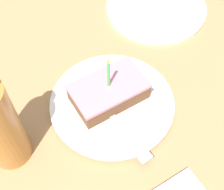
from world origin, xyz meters
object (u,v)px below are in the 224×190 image
cake_slice (108,91)px  fork (120,126)px  side_plate (156,8)px  plate (112,103)px

cake_slice → fork: (-0.07, 0.02, -0.02)m
side_plate → fork: bearing=133.1°
fork → side_plate: 0.36m
side_plate → cake_slice: bearing=125.7°
fork → cake_slice: bearing=-13.0°
plate → side_plate: size_ratio=0.98×
cake_slice → side_plate: bearing=-54.3°
plate → cake_slice: (0.01, 0.00, 0.03)m
cake_slice → side_plate: size_ratio=0.57×
cake_slice → plate: bearing=-173.5°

